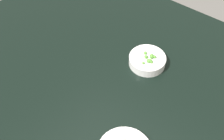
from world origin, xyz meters
TOP-DOWN VIEW (x-y plane):
  - dining_table at (0.00, 0.00)cm, footprint 148.92×114.30cm
  - bowl_peas at (-8.21, -12.82)cm, footprint 15.04×15.04cm

SIDE VIEW (x-z plane):
  - dining_table at x=0.00cm, z-range 0.00..4.00cm
  - bowl_peas at x=-8.21cm, z-range 3.60..8.80cm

